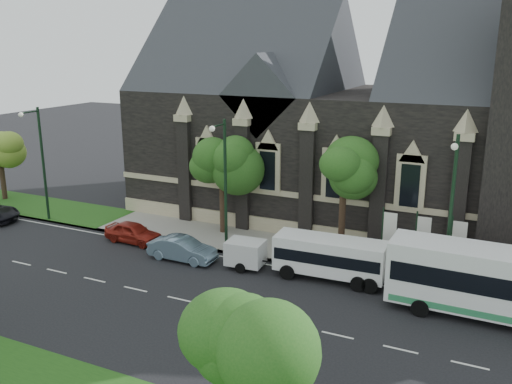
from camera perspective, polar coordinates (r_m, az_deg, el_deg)
The scene contains 17 objects.
ground at distance 29.48m, azimuth -2.95°, elevation -12.25°, with size 160.00×160.00×0.00m, color black.
sidewalk at distance 37.34m, azimuth 3.95°, elevation -6.03°, with size 80.00×5.00×0.15m, color gray.
museum at distance 42.76m, azimuth 15.23°, elevation 7.42°, with size 40.00×17.70×29.90m.
tree_park_east at distance 17.52m, azimuth 0.45°, elevation -15.59°, with size 3.40×3.40×6.28m.
tree_walk_right at distance 35.81m, azimuth 9.63°, elevation 2.48°, with size 4.08×4.08×7.80m.
tree_walk_left at distance 39.12m, azimuth -3.19°, elevation 3.63°, with size 3.91×3.91×7.64m.
tree_walk_far at distance 52.95m, azimuth -25.01°, elevation 4.05°, with size 3.40×3.40×6.28m.
street_lamp_near at distance 31.36m, azimuth 19.73°, elevation -1.38°, with size 0.36×1.88×9.00m.
street_lamp_mid at distance 35.33m, azimuth -3.38°, elevation 1.32°, with size 0.36×1.88×9.00m.
street_lamp_far at distance 45.07m, azimuth -21.60°, elevation 3.32°, with size 0.36×1.88×9.00m.
banner_flag_left at distance 34.46m, azimuth 13.52°, elevation -4.19°, with size 0.90×0.10×4.00m.
banner_flag_center at distance 34.16m, azimuth 16.81°, elevation -4.60°, with size 0.90×0.10×4.00m.
banner_flag_right at distance 33.97m, azimuth 20.14°, elevation -5.01°, with size 0.90×0.10×4.00m.
shuttle_bus at distance 32.75m, azimuth 7.78°, elevation -6.63°, with size 6.64×2.59×2.53m.
box_trailer at distance 34.20m, azimuth -1.10°, elevation -6.36°, with size 3.37×1.98×1.77m.
sedan at distance 35.79m, azimuth -7.70°, elevation -5.93°, with size 1.59×4.57×1.51m, color slate.
car_far_red at distance 39.52m, azimuth -12.71°, elevation -4.15°, with size 1.72×4.28×1.46m, color maroon.
Camera 1 is at (12.46, -22.99, 13.60)m, focal length 38.25 mm.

